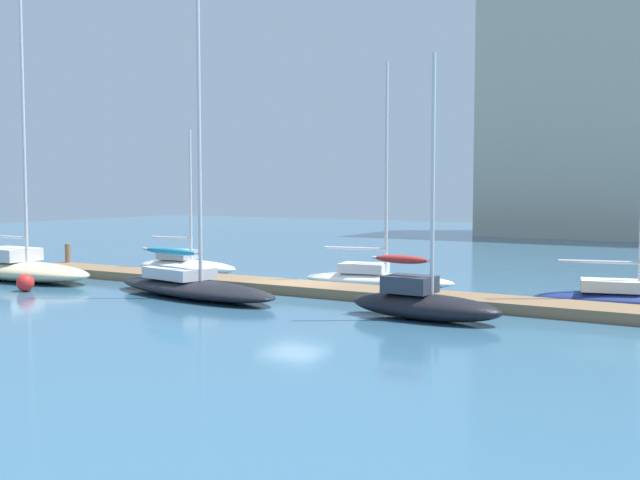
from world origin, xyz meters
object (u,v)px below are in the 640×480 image
sailboat_2 (191,283)px  sailboat_4 (422,301)px  sailboat_1 (186,264)px  mooring_buoy_red (25,283)px  sailboat_0 (20,267)px  sailboat_3 (377,276)px  sailboat_5 (627,295)px  harbor_building_distant (634,105)px

sailboat_2 → sailboat_4: 9.70m
sailboat_1 → mooring_buoy_red: size_ratio=9.79×
sailboat_0 → sailboat_1: bearing=49.6°
sailboat_2 → sailboat_4: sailboat_2 is taller
sailboat_4 → mooring_buoy_red: size_ratio=11.88×
sailboat_3 → sailboat_1: bearing=173.3°
sailboat_1 → sailboat_3: (10.17, 0.46, -0.01)m
sailboat_3 → mooring_buoy_red: size_ratio=13.26×
sailboat_0 → sailboat_4: bearing=0.3°
sailboat_0 → sailboat_4: 19.87m
sailboat_1 → sailboat_3: 10.18m
sailboat_5 → mooring_buoy_red: bearing=-173.9°
sailboat_2 → harbor_building_distant: bearing=89.6°
sailboat_2 → harbor_building_distant: 47.24m
mooring_buoy_red → sailboat_2: bearing=18.7°
sailboat_2 → sailboat_4: (9.70, -0.05, 0.07)m
sailboat_1 → mooring_buoy_red: (-1.58, -8.02, -0.13)m
sailboat_5 → sailboat_2: bearing=-173.4°
sailboat_3 → sailboat_4: bearing=-61.7°
sailboat_0 → mooring_buoy_red: size_ratio=19.15×
mooring_buoy_red → harbor_building_distant: bearing=71.9°
sailboat_0 → sailboat_2: sailboat_0 is taller
sailboat_2 → sailboat_3: 7.89m
mooring_buoy_red → harbor_building_distant: size_ratio=0.03×
sailboat_3 → mooring_buoy_red: bearing=-153.5°
sailboat_0 → mooring_buoy_red: 4.07m
sailboat_0 → sailboat_1: (4.92, 5.70, -0.13)m
sailboat_0 → sailboat_2: bearing=0.4°
sailboat_0 → sailboat_1: size_ratio=1.96×
sailboat_2 → sailboat_3: (4.92, 6.17, -0.06)m
sailboat_3 → sailboat_5: size_ratio=0.89×
sailboat_0 → sailboat_1: 7.53m
sailboat_1 → harbor_building_distant: bearing=66.2°
sailboat_5 → harbor_building_distant: harbor_building_distant is taller
sailboat_4 → sailboat_3: bearing=130.5°
harbor_building_distant → sailboat_0: bearing=-112.7°
sailboat_0 → sailboat_3: bearing=22.6°
sailboat_4 → sailboat_1: bearing=161.8°
mooring_buoy_red → sailboat_1: bearing=78.8°
sailboat_1 → harbor_building_distant: harbor_building_distant is taller
sailboat_5 → mooring_buoy_red: 23.23m
sailboat_0 → harbor_building_distant: harbor_building_distant is taller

